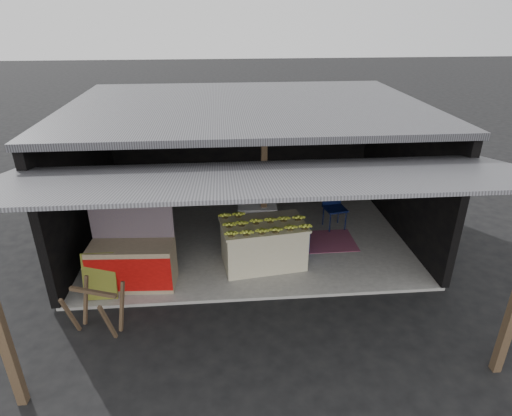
{
  "coord_description": "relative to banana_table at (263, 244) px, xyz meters",
  "views": [
    {
      "loc": [
        -0.56,
        -6.21,
        4.77
      ],
      "look_at": [
        0.11,
        1.57,
        1.1
      ],
      "focal_mm": 30.0,
      "sensor_mm": 36.0,
      "label": 1
    }
  ],
  "objects": [
    {
      "name": "water_barrel",
      "position": [
        0.85,
        0.38,
        -0.19
      ],
      "size": [
        0.36,
        0.36,
        0.53
      ],
      "primitive_type": "cylinder",
      "color": "#0D2A95",
      "rests_on": "concrete_slab"
    },
    {
      "name": "ground",
      "position": [
        -0.22,
        -1.13,
        -0.51
      ],
      "size": [
        80.0,
        80.0,
        0.0
      ],
      "primitive_type": "plane",
      "color": "black",
      "rests_on": "ground"
    },
    {
      "name": "shophouse",
      "position": [
        -0.22,
        1.68,
        1.59
      ],
      "size": [
        7.4,
        7.29,
        3.02
      ],
      "color": "black",
      "rests_on": "ground"
    },
    {
      "name": "concrete_slab",
      "position": [
        -0.22,
        1.37,
        -0.48
      ],
      "size": [
        7.0,
        5.0,
        0.06
      ],
      "primitive_type": "cube",
      "color": "gray",
      "rests_on": "ground"
    },
    {
      "name": "sawhorse",
      "position": [
        -2.83,
        -1.71,
        -0.01
      ],
      "size": [
        0.91,
        0.9,
        0.8
      ],
      "rotation": [
        0.0,
        0.0,
        -0.34
      ],
      "color": "brown",
      "rests_on": "ground"
    },
    {
      "name": "banana_pile",
      "position": [
        0.0,
        0.0,
        0.54
      ],
      "size": [
        1.62,
        1.1,
        0.18
      ],
      "primitive_type": null,
      "rotation": [
        0.0,
        0.0,
        0.13
      ],
      "color": "yellow",
      "rests_on": "banana_table"
    },
    {
      "name": "banana_table",
      "position": [
        0.0,
        0.0,
        0.0
      ],
      "size": [
        1.75,
        1.21,
        0.9
      ],
      "rotation": [
        0.0,
        0.0,
        0.13
      ],
      "color": "beige",
      "rests_on": "concrete_slab"
    },
    {
      "name": "magenta_rug",
      "position": [
        1.36,
        0.78,
        -0.45
      ],
      "size": [
        1.5,
        1.01,
        0.01
      ],
      "primitive_type": "cube",
      "rotation": [
        0.0,
        0.0,
        0.0
      ],
      "color": "maroon",
      "rests_on": "concrete_slab"
    },
    {
      "name": "plastic_chair",
      "position": [
        1.8,
        1.51,
        0.13
      ],
      "size": [
        0.54,
        0.54,
        0.99
      ],
      "rotation": [
        0.0,
        0.0,
        0.17
      ],
      "color": "#091135",
      "rests_on": "concrete_slab"
    },
    {
      "name": "white_crate",
      "position": [
        -0.05,
        0.86,
        0.0
      ],
      "size": [
        0.85,
        0.61,
        0.91
      ],
      "rotation": [
        0.0,
        0.0,
        -0.06
      ],
      "color": "white",
      "rests_on": "concrete_slab"
    },
    {
      "name": "green_signboard",
      "position": [
        -2.99,
        -0.85,
        -0.02
      ],
      "size": [
        0.57,
        0.24,
        0.85
      ],
      "primitive_type": "cube",
      "rotation": [
        -0.24,
        0.0,
        0.0
      ],
      "color": "black",
      "rests_on": "concrete_slab"
    },
    {
      "name": "picture_frames",
      "position": [
        -0.39,
        3.76,
        1.42
      ],
      "size": [
        1.62,
        0.04,
        0.46
      ],
      "color": "black",
      "rests_on": "shophouse"
    },
    {
      "name": "neighbor_stall",
      "position": [
        -2.46,
        -0.51,
        0.02
      ],
      "size": [
        1.54,
        0.76,
        1.56
      ],
      "rotation": [
        0.0,
        0.0,
        -0.06
      ],
      "color": "#998466",
      "rests_on": "concrete_slab"
    }
  ]
}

